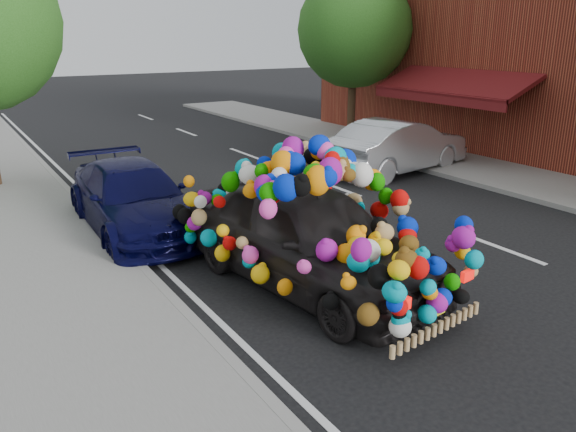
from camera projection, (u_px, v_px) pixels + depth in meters
The scene contains 9 objects.
ground at pixel (342, 292), 8.57m from camera, with size 100.00×100.00×0.00m, color black.
sidewalk at pixel (42, 376), 6.38m from camera, with size 4.00×60.00×0.12m, color gray.
kerb at pixel (200, 330), 7.37m from camera, with size 0.15×60.00×0.13m, color gray.
footpath_far at pixel (517, 178), 15.11m from camera, with size 3.00×40.00×0.12m, color gray.
lane_markings at pixel (497, 247), 10.39m from camera, with size 6.00×50.00×0.01m, color silver, non-canonical shape.
tree_far_b at pixel (354, 30), 19.46m from camera, with size 4.00×4.00×5.90m.
plush_art_car at pixel (308, 214), 8.50m from camera, with size 2.90×5.18×2.26m.
navy_sedan at pixel (134, 198), 11.10m from camera, with size 1.86×4.57×1.33m, color #060731.
silver_hatchback at pixel (398, 146), 15.79m from camera, with size 1.58×4.54×1.50m, color #BABCC1.
Camera 1 is at (-4.85, -6.16, 3.77)m, focal length 35.00 mm.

